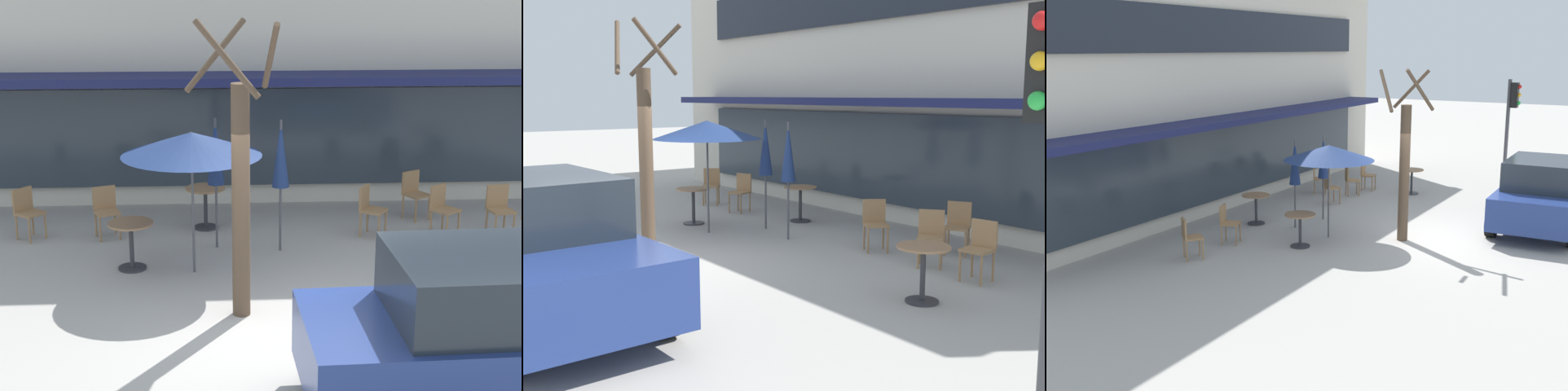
{
  "view_description": "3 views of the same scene",
  "coord_description": "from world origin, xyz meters",
  "views": [
    {
      "loc": [
        -0.9,
        -9.3,
        4.52
      ],
      "look_at": [
        -0.25,
        2.32,
        1.2
      ],
      "focal_mm": 55.0,
      "sensor_mm": 36.0,
      "label": 1
    },
    {
      "loc": [
        9.74,
        -4.03,
        2.69
      ],
      "look_at": [
        -0.06,
        3.21,
        0.81
      ],
      "focal_mm": 45.0,
      "sensor_mm": 36.0,
      "label": 2
    },
    {
      "loc": [
        -14.34,
        -4.74,
        4.36
      ],
      "look_at": [
        -0.78,
        3.13,
        0.82
      ],
      "focal_mm": 45.0,
      "sensor_mm": 36.0,
      "label": 3
    }
  ],
  "objects": [
    {
      "name": "cafe_chair_1",
      "position": [
        -4.18,
        4.02,
        0.53
      ],
      "size": [
        0.56,
        0.56,
        0.89
      ],
      "color": "#9E754C",
      "rests_on": "ground"
    },
    {
      "name": "patio_umbrella_cream_folded",
      "position": [
        0.12,
        3.18,
        1.63
      ],
      "size": [
        0.28,
        0.28,
        2.2
      ],
      "color": "#4C4C51",
      "rests_on": "ground"
    },
    {
      "name": "building_facade",
      "position": [
        0.0,
        9.96,
        3.34
      ],
      "size": [
        17.31,
        9.1,
        6.67
      ],
      "color": "beige",
      "rests_on": "ground"
    },
    {
      "name": "cafe_table_by_tree",
      "position": [
        4.19,
        2.32,
        0.52
      ],
      "size": [
        0.7,
        0.7,
        0.76
      ],
      "color": "#333338",
      "rests_on": "ground"
    },
    {
      "name": "cafe_table_streetside",
      "position": [
        -2.25,
        2.46,
        0.52
      ],
      "size": [
        0.7,
        0.7,
        0.76
      ],
      "color": "#333338",
      "rests_on": "ground"
    },
    {
      "name": "street_tree",
      "position": [
        -0.6,
        0.68,
        1.78
      ],
      "size": [
        1.19,
        1.3,
        3.95
      ],
      "color": "brown",
      "rests_on": "ground"
    },
    {
      "name": "cafe_table_near_wall",
      "position": [
        -1.12,
        4.43,
        0.52
      ],
      "size": [
        0.7,
        0.7,
        0.76
      ],
      "color": "#333338",
      "rests_on": "ground"
    },
    {
      "name": "cafe_chair_4",
      "position": [
        2.75,
        4.82,
        0.53
      ],
      "size": [
        0.55,
        0.55,
        0.89
      ],
      "color": "#9E754C",
      "rests_on": "ground"
    },
    {
      "name": "parked_sedan",
      "position": [
        2.01,
        -1.9,
        0.88
      ],
      "size": [
        4.26,
        2.13,
        1.76
      ],
      "color": "navy",
      "rests_on": "ground"
    },
    {
      "name": "patio_umbrella_corner_open",
      "position": [
        -1.28,
        2.27,
        2.02
      ],
      "size": [
        2.1,
        2.1,
        2.2
      ],
      "color": "#4C4C51",
      "rests_on": "ground"
    },
    {
      "name": "cafe_chair_2",
      "position": [
        3.01,
        3.83,
        0.53
      ],
      "size": [
        0.56,
        0.56,
        0.89
      ],
      "color": "#9E754C",
      "rests_on": "ground"
    },
    {
      "name": "cafe_chair_0",
      "position": [
        4.0,
        3.76,
        0.53
      ],
      "size": [
        0.45,
        0.45,
        0.89
      ],
      "color": "#9E754C",
      "rests_on": "ground"
    },
    {
      "name": "patio_umbrella_green_folded",
      "position": [
        -0.92,
        3.39,
        1.63
      ],
      "size": [
        0.28,
        0.28,
        2.2
      ],
      "color": "#4C4C51",
      "rests_on": "ground"
    },
    {
      "name": "ground_plane",
      "position": [
        0.0,
        0.0,
        0.0
      ],
      "size": [
        80.0,
        80.0,
        0.0
      ],
      "primitive_type": "plane",
      "color": "#ADA8A0"
    },
    {
      "name": "cafe_chair_5",
      "position": [
        -2.84,
        4.04,
        0.53
      ],
      "size": [
        0.51,
        0.51,
        0.89
      ],
      "color": "#9E754C",
      "rests_on": "ground"
    },
    {
      "name": "cafe_chair_3",
      "position": [
        1.73,
        3.86,
        0.53
      ],
      "size": [
        0.55,
        0.55,
        0.89
      ],
      "color": "#9E754C",
      "rests_on": "ground"
    }
  ]
}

